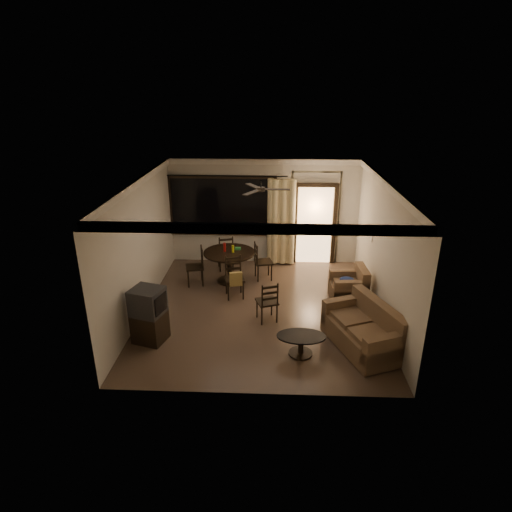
{
  "coord_description": "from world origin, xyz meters",
  "views": [
    {
      "loc": [
        0.25,
        -8.21,
        4.54
      ],
      "look_at": [
        -0.1,
        0.2,
        1.16
      ],
      "focal_mm": 30.0,
      "sensor_mm": 36.0,
      "label": 1
    }
  ],
  "objects_px": {
    "dining_chair_west": "(196,273)",
    "sofa": "(365,331)",
    "dining_table": "(229,258)",
    "dining_chair_east": "(263,268)",
    "coffee_table": "(301,342)",
    "tv_cabinet": "(149,315)",
    "dining_chair_north": "(226,259)",
    "dining_chair_south": "(235,285)",
    "side_chair": "(267,309)",
    "armchair": "(350,287)"
  },
  "relations": [
    {
      "from": "dining_chair_north",
      "to": "dining_chair_east",
      "type": "bearing_deg",
      "value": 136.76
    },
    {
      "from": "tv_cabinet",
      "to": "side_chair",
      "type": "xyz_separation_m",
      "value": [
        2.2,
        0.83,
        -0.27
      ]
    },
    {
      "from": "side_chair",
      "to": "armchair",
      "type": "bearing_deg",
      "value": -171.81
    },
    {
      "from": "sofa",
      "to": "coffee_table",
      "type": "bearing_deg",
      "value": 171.73
    },
    {
      "from": "dining_chair_east",
      "to": "dining_chair_north",
      "type": "bearing_deg",
      "value": 46.76
    },
    {
      "from": "dining_chair_south",
      "to": "dining_table",
      "type": "bearing_deg",
      "value": 89.9
    },
    {
      "from": "dining_chair_east",
      "to": "dining_chair_south",
      "type": "height_order",
      "value": "same"
    },
    {
      "from": "dining_table",
      "to": "dining_chair_south",
      "type": "relative_size",
      "value": 1.32
    },
    {
      "from": "dining_chair_east",
      "to": "dining_chair_north",
      "type": "distance_m",
      "value": 1.15
    },
    {
      "from": "sofa",
      "to": "coffee_table",
      "type": "xyz_separation_m",
      "value": [
        -1.19,
        -0.28,
        -0.08
      ]
    },
    {
      "from": "dining_chair_west",
      "to": "dining_chair_north",
      "type": "relative_size",
      "value": 1.0
    },
    {
      "from": "sofa",
      "to": "dining_chair_east",
      "type": "bearing_deg",
      "value": 102.1
    },
    {
      "from": "dining_table",
      "to": "tv_cabinet",
      "type": "relative_size",
      "value": 1.16
    },
    {
      "from": "armchair",
      "to": "dining_chair_west",
      "type": "bearing_deg",
      "value": 166.26
    },
    {
      "from": "dining_table",
      "to": "coffee_table",
      "type": "distance_m",
      "value": 3.44
    },
    {
      "from": "dining_chair_south",
      "to": "side_chair",
      "type": "bearing_deg",
      "value": -66.85
    },
    {
      "from": "sofa",
      "to": "coffee_table",
      "type": "distance_m",
      "value": 1.22
    },
    {
      "from": "dining_table",
      "to": "dining_chair_east",
      "type": "distance_m",
      "value": 0.9
    },
    {
      "from": "dining_chair_west",
      "to": "tv_cabinet",
      "type": "xyz_separation_m",
      "value": [
        -0.43,
        -2.5,
        0.26
      ]
    },
    {
      "from": "coffee_table",
      "to": "dining_chair_west",
      "type": "bearing_deg",
      "value": 130.22
    },
    {
      "from": "armchair",
      "to": "side_chair",
      "type": "xyz_separation_m",
      "value": [
        -1.85,
        -0.99,
        -0.05
      ]
    },
    {
      "from": "dining_chair_east",
      "to": "sofa",
      "type": "relative_size",
      "value": 0.52
    },
    {
      "from": "dining_table",
      "to": "dining_chair_east",
      "type": "xyz_separation_m",
      "value": [
        0.81,
        0.19,
        -0.33
      ]
    },
    {
      "from": "dining_table",
      "to": "dining_chair_west",
      "type": "height_order",
      "value": "dining_table"
    },
    {
      "from": "dining_chair_south",
      "to": "dining_chair_east",
      "type": "bearing_deg",
      "value": 45.7
    },
    {
      "from": "tv_cabinet",
      "to": "armchair",
      "type": "height_order",
      "value": "tv_cabinet"
    },
    {
      "from": "side_chair",
      "to": "dining_chair_east",
      "type": "bearing_deg",
      "value": -105.9
    },
    {
      "from": "dining_chair_west",
      "to": "side_chair",
      "type": "xyz_separation_m",
      "value": [
        1.77,
        -1.67,
        -0.01
      ]
    },
    {
      "from": "dining_table",
      "to": "tv_cabinet",
      "type": "bearing_deg",
      "value": -114.83
    },
    {
      "from": "dining_chair_west",
      "to": "sofa",
      "type": "distance_m",
      "value": 4.41
    },
    {
      "from": "dining_chair_north",
      "to": "sofa",
      "type": "xyz_separation_m",
      "value": [
        2.96,
        -3.52,
        0.06
      ]
    },
    {
      "from": "dining_chair_west",
      "to": "tv_cabinet",
      "type": "distance_m",
      "value": 2.55
    },
    {
      "from": "dining_chair_north",
      "to": "dining_table",
      "type": "bearing_deg",
      "value": 90.11
    },
    {
      "from": "sofa",
      "to": "side_chair",
      "type": "bearing_deg",
      "value": 132.35
    },
    {
      "from": "dining_table",
      "to": "dining_chair_south",
      "type": "height_order",
      "value": "dining_table"
    },
    {
      "from": "armchair",
      "to": "sofa",
      "type": "bearing_deg",
      "value": -94.12
    },
    {
      "from": "coffee_table",
      "to": "side_chair",
      "type": "xyz_separation_m",
      "value": [
        -0.63,
        1.17,
        0.01
      ]
    },
    {
      "from": "armchair",
      "to": "coffee_table",
      "type": "distance_m",
      "value": 2.48
    },
    {
      "from": "armchair",
      "to": "dining_chair_south",
      "type": "bearing_deg",
      "value": 176.03
    },
    {
      "from": "dining_table",
      "to": "dining_chair_west",
      "type": "relative_size",
      "value": 1.32
    },
    {
      "from": "dining_chair_west",
      "to": "sofa",
      "type": "xyz_separation_m",
      "value": [
        3.59,
        -2.56,
        0.06
      ]
    },
    {
      "from": "dining_chair_east",
      "to": "dining_chair_west",
      "type": "bearing_deg",
      "value": 90.0
    },
    {
      "from": "dining_table",
      "to": "tv_cabinet",
      "type": "height_order",
      "value": "tv_cabinet"
    },
    {
      "from": "dining_table",
      "to": "tv_cabinet",
      "type": "distance_m",
      "value": 2.97
    },
    {
      "from": "dining_chair_south",
      "to": "dining_chair_north",
      "type": "height_order",
      "value": "same"
    },
    {
      "from": "dining_chair_north",
      "to": "coffee_table",
      "type": "distance_m",
      "value": 4.19
    },
    {
      "from": "tv_cabinet",
      "to": "dining_table",
      "type": "bearing_deg",
      "value": 81.58
    },
    {
      "from": "dining_chair_north",
      "to": "armchair",
      "type": "relative_size",
      "value": 1.18
    },
    {
      "from": "dining_chair_east",
      "to": "coffee_table",
      "type": "distance_m",
      "value": 3.32
    },
    {
      "from": "dining_chair_west",
      "to": "armchair",
      "type": "distance_m",
      "value": 3.69
    }
  ]
}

